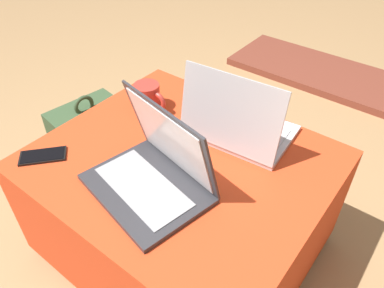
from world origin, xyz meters
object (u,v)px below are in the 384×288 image
backpack (92,146)px  coffee_mug (148,97)px  laptop_far (237,125)px  laptop_near (154,172)px  cell_phone (43,156)px

backpack → coffee_mug: coffee_mug is taller
laptop_far → coffee_mug: 0.35m
laptop_near → coffee_mug: 0.40m
backpack → laptop_far: bearing=111.1°
laptop_far → cell_phone: bearing=41.9°
laptop_near → coffee_mug: size_ratio=2.90×
laptop_near → cell_phone: laptop_near is taller
laptop_near → coffee_mug: (-0.28, 0.28, -0.00)m
laptop_near → cell_phone: size_ratio=2.56×
laptop_near → backpack: size_ratio=0.85×
laptop_near → backpack: 0.69m
backpack → cell_phone: bearing=42.4°
laptop_near → cell_phone: bearing=-149.2°
laptop_near → coffee_mug: laptop_near is taller
laptop_near → backpack: laptop_near is taller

